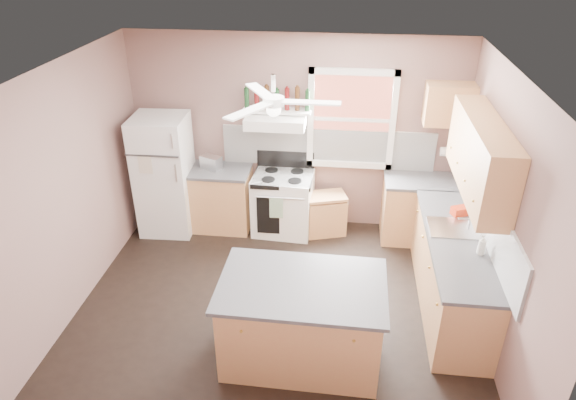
# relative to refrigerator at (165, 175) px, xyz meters

# --- Properties ---
(floor) EXTENTS (4.50, 4.50, 0.00)m
(floor) POSITION_rel_refrigerator_xyz_m (1.76, -1.56, -0.84)
(floor) COLOR black
(floor) RESTS_ON ground
(ceiling) EXTENTS (4.50, 4.50, 0.00)m
(ceiling) POSITION_rel_refrigerator_xyz_m (1.76, -1.56, 1.86)
(ceiling) COLOR white
(ceiling) RESTS_ON ground
(wall_back) EXTENTS (4.50, 0.05, 2.70)m
(wall_back) POSITION_rel_refrigerator_xyz_m (1.76, 0.46, 0.51)
(wall_back) COLOR #74564F
(wall_back) RESTS_ON ground
(wall_right) EXTENTS (0.05, 4.00, 2.70)m
(wall_right) POSITION_rel_refrigerator_xyz_m (4.04, -1.56, 0.51)
(wall_right) COLOR #74564F
(wall_right) RESTS_ON ground
(wall_left) EXTENTS (0.05, 4.00, 2.70)m
(wall_left) POSITION_rel_refrigerator_xyz_m (-0.51, -1.56, 0.51)
(wall_left) COLOR #74564F
(wall_left) RESTS_ON ground
(backsplash_back) EXTENTS (2.90, 0.03, 0.55)m
(backsplash_back) POSITION_rel_refrigerator_xyz_m (2.21, 0.42, 0.34)
(backsplash_back) COLOR white
(backsplash_back) RESTS_ON wall_back
(backsplash_right) EXTENTS (0.03, 2.60, 0.55)m
(backsplash_right) POSITION_rel_refrigerator_xyz_m (4.00, -1.26, 0.34)
(backsplash_right) COLOR white
(backsplash_right) RESTS_ON wall_right
(window_view) EXTENTS (1.00, 0.02, 1.20)m
(window_view) POSITION_rel_refrigerator_xyz_m (2.51, 0.42, 0.76)
(window_view) COLOR brown
(window_view) RESTS_ON wall_back
(window_frame) EXTENTS (1.16, 0.07, 1.36)m
(window_frame) POSITION_rel_refrigerator_xyz_m (2.51, 0.39, 0.76)
(window_frame) COLOR white
(window_frame) RESTS_ON wall_back
(refrigerator) EXTENTS (0.74, 0.72, 1.67)m
(refrigerator) POSITION_rel_refrigerator_xyz_m (0.00, 0.00, 0.00)
(refrigerator) COLOR white
(refrigerator) RESTS_ON floor
(base_cabinet_left) EXTENTS (0.90, 0.60, 0.86)m
(base_cabinet_left) POSITION_rel_refrigerator_xyz_m (0.70, 0.14, -0.41)
(base_cabinet_left) COLOR #BA7B4D
(base_cabinet_left) RESTS_ON floor
(counter_left) EXTENTS (0.92, 0.62, 0.04)m
(counter_left) POSITION_rel_refrigerator_xyz_m (0.70, 0.14, 0.04)
(counter_left) COLOR #424244
(counter_left) RESTS_ON base_cabinet_left
(toaster) EXTENTS (0.32, 0.26, 0.18)m
(toaster) POSITION_rel_refrigerator_xyz_m (0.63, 0.16, 0.15)
(toaster) COLOR silver
(toaster) RESTS_ON counter_left
(stove) EXTENTS (0.84, 0.69, 0.86)m
(stove) POSITION_rel_refrigerator_xyz_m (1.63, 0.12, -0.41)
(stove) COLOR white
(stove) RESTS_ON floor
(range_hood) EXTENTS (0.78, 0.50, 0.14)m
(range_hood) POSITION_rel_refrigerator_xyz_m (1.53, 0.19, 0.78)
(range_hood) COLOR white
(range_hood) RESTS_ON wall_back
(bottle_shelf) EXTENTS (0.90, 0.26, 0.03)m
(bottle_shelf) POSITION_rel_refrigerator_xyz_m (1.53, 0.31, 0.88)
(bottle_shelf) COLOR white
(bottle_shelf) RESTS_ON range_hood
(cart) EXTENTS (0.62, 0.50, 0.54)m
(cart) POSITION_rel_refrigerator_xyz_m (2.23, 0.12, -0.57)
(cart) COLOR #BA7B4D
(cart) RESTS_ON floor
(base_cabinet_corner) EXTENTS (1.00, 0.60, 0.86)m
(base_cabinet_corner) POSITION_rel_refrigerator_xyz_m (3.51, 0.14, -0.41)
(base_cabinet_corner) COLOR #BA7B4D
(base_cabinet_corner) RESTS_ON floor
(base_cabinet_right) EXTENTS (0.60, 2.20, 0.86)m
(base_cabinet_right) POSITION_rel_refrigerator_xyz_m (3.71, -1.26, -0.41)
(base_cabinet_right) COLOR #BA7B4D
(base_cabinet_right) RESTS_ON floor
(counter_corner) EXTENTS (1.02, 0.62, 0.04)m
(counter_corner) POSITION_rel_refrigerator_xyz_m (3.51, 0.14, 0.04)
(counter_corner) COLOR #424244
(counter_corner) RESTS_ON base_cabinet_corner
(counter_right) EXTENTS (0.62, 2.22, 0.04)m
(counter_right) POSITION_rel_refrigerator_xyz_m (3.70, -1.26, 0.04)
(counter_right) COLOR #424244
(counter_right) RESTS_ON base_cabinet_right
(sink) EXTENTS (0.55, 0.45, 0.03)m
(sink) POSITION_rel_refrigerator_xyz_m (3.70, -1.06, 0.06)
(sink) COLOR silver
(sink) RESTS_ON counter_right
(faucet) EXTENTS (0.03, 0.03, 0.14)m
(faucet) POSITION_rel_refrigerator_xyz_m (3.86, -1.06, 0.13)
(faucet) COLOR silver
(faucet) RESTS_ON sink
(upper_cabinet_right) EXTENTS (0.33, 1.80, 0.76)m
(upper_cabinet_right) POSITION_rel_refrigerator_xyz_m (3.84, -1.06, 0.94)
(upper_cabinet_right) COLOR #BA7B4D
(upper_cabinet_right) RESTS_ON wall_right
(upper_cabinet_corner) EXTENTS (0.60, 0.33, 0.52)m
(upper_cabinet_corner) POSITION_rel_refrigerator_xyz_m (3.71, 0.27, 1.06)
(upper_cabinet_corner) COLOR #BA7B4D
(upper_cabinet_corner) RESTS_ON wall_back
(paper_towel) EXTENTS (0.26, 0.12, 0.12)m
(paper_towel) POSITION_rel_refrigerator_xyz_m (3.83, 0.30, 0.41)
(paper_towel) COLOR white
(paper_towel) RESTS_ON wall_back
(island) EXTENTS (1.52, 0.97, 0.86)m
(island) POSITION_rel_refrigerator_xyz_m (2.11, -2.26, -0.41)
(island) COLOR #BA7B4D
(island) RESTS_ON floor
(island_top) EXTENTS (1.61, 1.06, 0.04)m
(island_top) POSITION_rel_refrigerator_xyz_m (2.11, -2.26, 0.04)
(island_top) COLOR #424244
(island_top) RESTS_ON island
(ceiling_fan_hub) EXTENTS (0.20, 0.20, 0.08)m
(ceiling_fan_hub) POSITION_rel_refrigerator_xyz_m (1.76, -1.56, 1.61)
(ceiling_fan_hub) COLOR white
(ceiling_fan_hub) RESTS_ON ceiling
(soap_bottle) EXTENTS (0.09, 0.09, 0.23)m
(soap_bottle) POSITION_rel_refrigerator_xyz_m (3.89, -1.55, 0.18)
(soap_bottle) COLOR silver
(soap_bottle) RESTS_ON counter_right
(red_caddy) EXTENTS (0.21, 0.18, 0.10)m
(red_caddy) POSITION_rel_refrigerator_xyz_m (3.81, -0.75, 0.11)
(red_caddy) COLOR red
(red_caddy) RESTS_ON counter_right
(wine_bottles) EXTENTS (0.86, 0.06, 0.31)m
(wine_bottles) POSITION_rel_refrigerator_xyz_m (1.53, 0.31, 1.04)
(wine_bottles) COLOR #143819
(wine_bottles) RESTS_ON bottle_shelf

